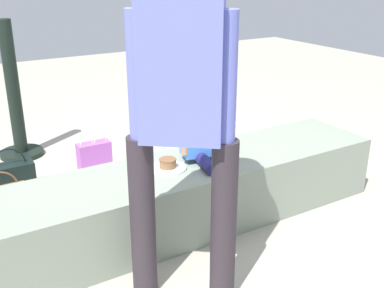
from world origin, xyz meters
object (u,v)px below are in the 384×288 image
Objects in this scene: gift_bag at (95,158)px; water_bottle_near_gift at (163,157)px; cake_plate at (168,166)px; handbag_brown_canvas at (2,207)px; adult_standing at (182,92)px; cake_box_white at (216,128)px; child_seated at (201,128)px; water_bottle_far_side at (80,188)px; handbag_black_leather at (10,177)px.

water_bottle_near_gift is at bearing -18.53° from gift_bag.
cake_plate is 1.08m from handbag_brown_canvas.
handbag_brown_canvas is (-0.64, 1.13, -0.90)m from adult_standing.
handbag_brown_canvas is (-2.08, -0.71, 0.06)m from cake_box_white.
gift_bag is (-0.33, 1.03, -0.49)m from child_seated.
water_bottle_near_gift is (0.64, 1.43, -0.95)m from adult_standing.
gift_bag is (0.13, 1.60, -0.90)m from adult_standing.
water_bottle_far_side is 1.66m from cake_box_white.
water_bottle_near_gift reaches higher than cake_box_white.
handbag_black_leather is 0.51m from handbag_brown_canvas.
handbag_black_leather is (-0.63, 0.01, -0.02)m from gift_bag.
water_bottle_near_gift is 0.56× the size of handbag_black_leather.
child_seated is 1.58× the size of gift_bag.
adult_standing is at bearing -114.13° from water_bottle_near_gift.
cake_plate is at bearing -84.57° from gift_bag.
handbag_brown_canvas is at bearing 153.41° from child_seated.
cake_box_white is (0.97, 1.26, -0.55)m from child_seated.
adult_standing reaches higher than water_bottle_far_side.
child_seated is 1.68m from cake_box_white.
child_seated is 0.30m from cake_plate.
handbag_black_leather is at bearing 107.10° from adult_standing.
adult_standing reaches higher than cake_box_white.
cake_plate reaches higher than handbag_brown_canvas.
adult_standing is at bearing -84.89° from water_bottle_far_side.
adult_standing is 2.52m from cake_box_white.
water_bottle_near_gift is 0.50× the size of handbag_brown_canvas.
child_seated is 1.33m from handbag_brown_canvas.
water_bottle_far_side reaches higher than cake_box_white.
handbag_brown_canvas is at bearing -166.78° from water_bottle_near_gift.
cake_plate is (0.23, 0.58, -0.61)m from adult_standing.
water_bottle_far_side is (-0.58, 0.65, -0.53)m from child_seated.
water_bottle_far_side is at bearing 10.32° from handbag_brown_canvas.
cake_box_white is 2.19m from handbag_brown_canvas.
child_seated is at bearing -101.52° from water_bottle_near_gift.
handbag_brown_canvas is (-0.78, -0.47, 0.00)m from gift_bag.
handbag_black_leather is (-0.97, 1.04, -0.51)m from child_seated.
handbag_brown_canvas is (-1.11, 0.56, -0.48)m from child_seated.
water_bottle_far_side is at bearing 95.11° from adult_standing.
cake_plate is 0.81m from water_bottle_far_side.
cake_plate is at bearing 68.02° from adult_standing.
water_bottle_near_gift is at bearing 15.22° from water_bottle_far_side.
water_bottle_near_gift is at bearing 64.46° from cake_plate.
cake_box_white is (1.30, 0.24, -0.06)m from gift_bag.
handbag_brown_canvas is at bearing -169.68° from water_bottle_far_side.
cake_plate reaches higher than water_bottle_near_gift.
child_seated is 2.38× the size of water_bottle_far_side.
handbag_black_leather is (-1.93, -0.22, 0.04)m from cake_box_white.
gift_bag reaches higher than water_bottle_far_side.
gift_bag is 0.54m from water_bottle_near_gift.
cake_plate is 1.78m from cake_box_white.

